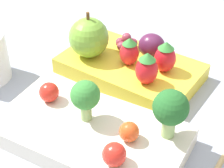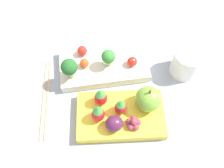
{
  "view_description": "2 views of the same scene",
  "coord_description": "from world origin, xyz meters",
  "px_view_note": "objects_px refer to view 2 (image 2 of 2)",
  "views": [
    {
      "loc": [
        -0.16,
        0.34,
        0.32
      ],
      "look_at": [
        -0.0,
        0.0,
        0.03
      ],
      "focal_mm": 60.0,
      "sensor_mm": 36.0,
      "label": 1
    },
    {
      "loc": [
        -0.07,
        -0.28,
        0.53
      ],
      "look_at": [
        -0.0,
        0.0,
        0.03
      ],
      "focal_mm": 40.0,
      "sensor_mm": 36.0,
      "label": 2
    }
  ],
  "objects_px": {
    "strawberry_2": "(98,114)",
    "plum": "(114,124)",
    "chopsticks_pair": "(45,98)",
    "cherry_tomato_2": "(132,62)",
    "drinking_cup": "(186,63)",
    "broccoli_floret_0": "(110,57)",
    "bento_box_fruit": "(121,115)",
    "broccoli_floret_1": "(69,68)",
    "apple": "(148,99)",
    "bento_box_savoury": "(104,65)",
    "cherry_tomato_1": "(82,51)",
    "grape_cluster": "(133,123)",
    "cherry_tomato_0": "(84,63)",
    "strawberry_0": "(121,107)",
    "strawberry_1": "(101,98)"
  },
  "relations": [
    {
      "from": "strawberry_2",
      "to": "plum",
      "type": "height_order",
      "value": "strawberry_2"
    },
    {
      "from": "plum",
      "to": "chopsticks_pair",
      "type": "height_order",
      "value": "plum"
    },
    {
      "from": "cherry_tomato_2",
      "to": "drinking_cup",
      "type": "bearing_deg",
      "value": -13.06
    },
    {
      "from": "broccoli_floret_0",
      "to": "chopsticks_pair",
      "type": "bearing_deg",
      "value": -164.49
    },
    {
      "from": "bento_box_fruit",
      "to": "broccoli_floret_1",
      "type": "distance_m",
      "value": 0.16
    },
    {
      "from": "cherry_tomato_2",
      "to": "broccoli_floret_0",
      "type": "bearing_deg",
      "value": 168.39
    },
    {
      "from": "plum",
      "to": "bento_box_fruit",
      "type": "bearing_deg",
      "value": 49.95
    },
    {
      "from": "apple",
      "to": "bento_box_savoury",
      "type": "bearing_deg",
      "value": 117.95
    },
    {
      "from": "strawberry_2",
      "to": "drinking_cup",
      "type": "xyz_separation_m",
      "value": [
        0.24,
        0.09,
        -0.01
      ]
    },
    {
      "from": "bento_box_savoury",
      "to": "broccoli_floret_0",
      "type": "height_order",
      "value": "broccoli_floret_0"
    },
    {
      "from": "broccoli_floret_1",
      "to": "strawberry_2",
      "type": "relative_size",
      "value": 1.32
    },
    {
      "from": "broccoli_floret_0",
      "to": "cherry_tomato_1",
      "type": "bearing_deg",
      "value": 141.89
    },
    {
      "from": "grape_cluster",
      "to": "cherry_tomato_0",
      "type": "bearing_deg",
      "value": 113.95
    },
    {
      "from": "broccoli_floret_0",
      "to": "bento_box_savoury",
      "type": "bearing_deg",
      "value": 142.89
    },
    {
      "from": "strawberry_2",
      "to": "bento_box_fruit",
      "type": "bearing_deg",
      "value": -0.46
    },
    {
      "from": "chopsticks_pair",
      "to": "cherry_tomato_1",
      "type": "bearing_deg",
      "value": 41.45
    },
    {
      "from": "strawberry_0",
      "to": "drinking_cup",
      "type": "height_order",
      "value": "drinking_cup"
    },
    {
      "from": "bento_box_fruit",
      "to": "broccoli_floret_0",
      "type": "xyz_separation_m",
      "value": [
        0.0,
        0.13,
        0.05
      ]
    },
    {
      "from": "cherry_tomato_2",
      "to": "bento_box_fruit",
      "type": "bearing_deg",
      "value": -114.46
    },
    {
      "from": "broccoli_floret_0",
      "to": "grape_cluster",
      "type": "relative_size",
      "value": 1.53
    },
    {
      "from": "cherry_tomato_2",
      "to": "apple",
      "type": "height_order",
      "value": "apple"
    },
    {
      "from": "cherry_tomato_1",
      "to": "strawberry_0",
      "type": "relative_size",
      "value": 0.61
    },
    {
      "from": "broccoli_floret_0",
      "to": "chopsticks_pair",
      "type": "height_order",
      "value": "broccoli_floret_0"
    },
    {
      "from": "apple",
      "to": "plum",
      "type": "bearing_deg",
      "value": -157.0
    },
    {
      "from": "bento_box_fruit",
      "to": "drinking_cup",
      "type": "height_order",
      "value": "drinking_cup"
    },
    {
      "from": "cherry_tomato_1",
      "to": "strawberry_1",
      "type": "distance_m",
      "value": 0.15
    },
    {
      "from": "broccoli_floret_0",
      "to": "chopsticks_pair",
      "type": "distance_m",
      "value": 0.18
    },
    {
      "from": "bento_box_savoury",
      "to": "broccoli_floret_0",
      "type": "relative_size",
      "value": 4.36
    },
    {
      "from": "cherry_tomato_0",
      "to": "drinking_cup",
      "type": "bearing_deg",
      "value": -11.87
    },
    {
      "from": "broccoli_floret_0",
      "to": "broccoli_floret_1",
      "type": "xyz_separation_m",
      "value": [
        -0.1,
        -0.01,
        0.0
      ]
    },
    {
      "from": "plum",
      "to": "drinking_cup",
      "type": "relative_size",
      "value": 0.54
    },
    {
      "from": "apple",
      "to": "drinking_cup",
      "type": "bearing_deg",
      "value": 33.92
    },
    {
      "from": "cherry_tomato_0",
      "to": "cherry_tomato_1",
      "type": "xyz_separation_m",
      "value": [
        0.0,
        0.04,
        0.0
      ]
    },
    {
      "from": "strawberry_0",
      "to": "strawberry_2",
      "type": "xyz_separation_m",
      "value": [
        -0.05,
        -0.01,
        0.0
      ]
    },
    {
      "from": "cherry_tomato_0",
      "to": "strawberry_0",
      "type": "xyz_separation_m",
      "value": [
        0.06,
        -0.14,
        0.01
      ]
    },
    {
      "from": "chopsticks_pair",
      "to": "cherry_tomato_2",
      "type": "bearing_deg",
      "value": 9.15
    },
    {
      "from": "broccoli_floret_0",
      "to": "broccoli_floret_1",
      "type": "bearing_deg",
      "value": -172.04
    },
    {
      "from": "cherry_tomato_1",
      "to": "strawberry_2",
      "type": "relative_size",
      "value": 0.55
    },
    {
      "from": "bento_box_fruit",
      "to": "cherry_tomato_1",
      "type": "xyz_separation_m",
      "value": [
        -0.06,
        0.18,
        0.02
      ]
    },
    {
      "from": "broccoli_floret_1",
      "to": "strawberry_2",
      "type": "distance_m",
      "value": 0.13
    },
    {
      "from": "chopsticks_pair",
      "to": "plum",
      "type": "bearing_deg",
      "value": -38.38
    },
    {
      "from": "cherry_tomato_1",
      "to": "apple",
      "type": "height_order",
      "value": "apple"
    },
    {
      "from": "strawberry_1",
      "to": "grape_cluster",
      "type": "height_order",
      "value": "strawberry_1"
    },
    {
      "from": "strawberry_1",
      "to": "plum",
      "type": "bearing_deg",
      "value": -75.8
    },
    {
      "from": "drinking_cup",
      "to": "broccoli_floret_0",
      "type": "bearing_deg",
      "value": 167.36
    },
    {
      "from": "plum",
      "to": "grape_cluster",
      "type": "bearing_deg",
      "value": -6.29
    },
    {
      "from": "cherry_tomato_2",
      "to": "strawberry_2",
      "type": "relative_size",
      "value": 0.54
    },
    {
      "from": "cherry_tomato_0",
      "to": "apple",
      "type": "relative_size",
      "value": 0.33
    },
    {
      "from": "drinking_cup",
      "to": "chopsticks_pair",
      "type": "distance_m",
      "value": 0.35
    },
    {
      "from": "bento_box_fruit",
      "to": "broccoli_floret_0",
      "type": "relative_size",
      "value": 4.09
    }
  ]
}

